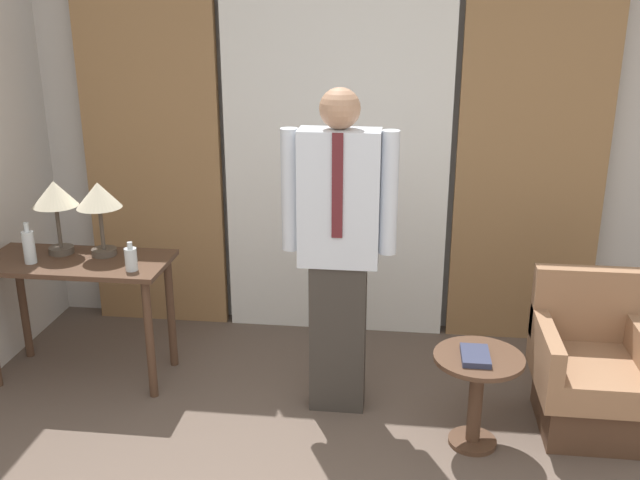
{
  "coord_description": "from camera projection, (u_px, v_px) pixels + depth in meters",
  "views": [
    {
      "loc": [
        0.45,
        -1.68,
        2.23
      ],
      "look_at": [
        0.04,
        1.75,
        1.05
      ],
      "focal_mm": 40.0,
      "sensor_mm": 36.0,
      "label": 1
    }
  ],
  "objects": [
    {
      "name": "wall_back",
      "position": [
        338.0,
        136.0,
        4.79
      ],
      "size": [
        10.0,
        0.06,
        2.7
      ],
      "color": "beige",
      "rests_on": "ground_plane"
    },
    {
      "name": "curtain_sheer_center",
      "position": [
        336.0,
        149.0,
        4.68
      ],
      "size": [
        1.49,
        0.06,
        2.58
      ],
      "color": "white",
      "rests_on": "ground_plane"
    },
    {
      "name": "curtain_drape_left",
      "position": [
        152.0,
        144.0,
        4.83
      ],
      "size": [
        0.94,
        0.06,
        2.58
      ],
      "color": "#997047",
      "rests_on": "ground_plane"
    },
    {
      "name": "curtain_drape_right",
      "position": [
        532.0,
        153.0,
        4.54
      ],
      "size": [
        0.94,
        0.06,
        2.58
      ],
      "color": "#997047",
      "rests_on": "ground_plane"
    },
    {
      "name": "desk",
      "position": [
        78.0,
        281.0,
        4.25
      ],
      "size": [
        1.1,
        0.5,
        0.76
      ],
      "color": "#4C3323",
      "rests_on": "ground_plane"
    },
    {
      "name": "table_lamp_left",
      "position": [
        55.0,
        198.0,
        4.2
      ],
      "size": [
        0.26,
        0.26,
        0.45
      ],
      "color": "#4C4238",
      "rests_on": "desk"
    },
    {
      "name": "table_lamp_right",
      "position": [
        99.0,
        200.0,
        4.17
      ],
      "size": [
        0.26,
        0.26,
        0.45
      ],
      "color": "#4C4238",
      "rests_on": "desk"
    },
    {
      "name": "bottle_near_edge",
      "position": [
        29.0,
        246.0,
        4.12
      ],
      "size": [
        0.07,
        0.07,
        0.25
      ],
      "color": "silver",
      "rests_on": "desk"
    },
    {
      "name": "bottle_by_lamp",
      "position": [
        131.0,
        259.0,
        4.02
      ],
      "size": [
        0.07,
        0.07,
        0.17
      ],
      "color": "silver",
      "rests_on": "desk"
    },
    {
      "name": "person",
      "position": [
        339.0,
        242.0,
        3.8
      ],
      "size": [
        0.61,
        0.21,
        1.81
      ],
      "color": "#38332D",
      "rests_on": "ground_plane"
    },
    {
      "name": "armchair",
      "position": [
        589.0,
        374.0,
        3.83
      ],
      "size": [
        0.58,
        0.63,
        0.83
      ],
      "color": "#4C3323",
      "rests_on": "ground_plane"
    },
    {
      "name": "side_table",
      "position": [
        477.0,
        384.0,
        3.65
      ],
      "size": [
        0.46,
        0.46,
        0.51
      ],
      "color": "#4C3323",
      "rests_on": "ground_plane"
    },
    {
      "name": "book",
      "position": [
        475.0,
        356.0,
        3.57
      ],
      "size": [
        0.14,
        0.22,
        0.03
      ],
      "color": "#2D334C",
      "rests_on": "side_table"
    }
  ]
}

